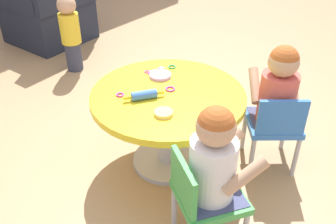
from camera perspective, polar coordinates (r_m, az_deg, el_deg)
The scene contains 15 objects.
ground_plane at distance 2.46m, azimuth -0.00°, elevation -7.34°, with size 10.00×10.00×0.00m, color tan.
craft_table at distance 2.23m, azimuth -0.00°, elevation 0.11°, with size 0.88×0.88×0.50m.
child_chair_left at distance 1.82m, azimuth 5.24°, elevation -12.45°, with size 0.41×0.41×0.54m.
seated_child_left at distance 1.68m, azimuth 6.90°, elevation -6.74°, with size 0.44×0.41×0.51m.
child_chair_right at distance 2.33m, azimuth 15.48°, elevation -1.86°, with size 0.42×0.42×0.54m.
seated_child_right at distance 2.25m, azimuth 16.10°, elevation 3.44°, with size 0.44×0.43×0.51m.
armchair_dark at distance 4.18m, azimuth -17.00°, elevation 14.04°, with size 0.75×0.76×0.85m.
toddler_standing at distance 3.48m, azimuth -14.31°, elevation 11.49°, with size 0.17×0.17×0.67m.
rolling_pin at distance 2.10m, azimuth -3.59°, elevation 2.53°, with size 0.20×0.14×0.05m.
craft_scissors at distance 2.39m, azimuth -2.31°, elevation 6.03°, with size 0.14×0.08×0.01m.
playdough_blob_0 at distance 2.33m, azimuth -1.17°, elevation 5.45°, with size 0.13×0.13×0.02m, color #CC99E5.
playdough_blob_1 at distance 1.98m, azimuth -0.67°, elevation -0.14°, with size 0.10×0.10×0.02m, color #F2CC72.
cookie_cutter_0 at distance 2.44m, azimuth 0.61°, elevation 6.74°, with size 0.05×0.05×0.01m, color #4CB259.
cookie_cutter_1 at distance 2.16m, azimuth -7.13°, elevation 2.57°, with size 0.05×0.05×0.01m, color #D83FA5.
cookie_cutter_2 at distance 2.20m, azimuth 0.33°, elevation 3.44°, with size 0.06×0.06×0.01m, color #D83FA5.
Camera 1 is at (-1.43, -1.19, 1.61)m, focal length 41.06 mm.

